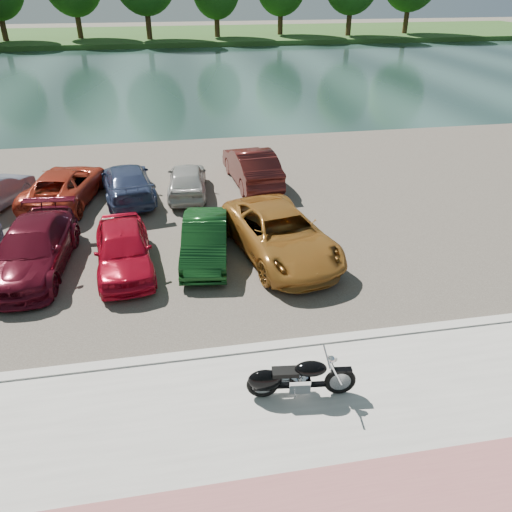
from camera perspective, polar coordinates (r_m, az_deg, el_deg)
The scene contains 15 objects.
ground at distance 10.90m, azimuth 2.72°, elevation -17.45°, with size 200.00×200.00×0.00m, color #595447.
promenade at distance 10.22m, azimuth 4.03°, elevation -21.27°, with size 60.00×6.00×0.10m, color #A4A09A.
kerb at distance 12.27m, azimuth 0.67°, elevation -10.51°, with size 60.00×0.30×0.14m, color #A4A09A.
parking_lot at distance 19.96m, azimuth -4.17°, elevation 5.98°, with size 60.00×18.00×0.04m, color #433C36.
river at distance 47.93m, azimuth -8.35°, elevation 19.65°, with size 120.00×40.00×0.00m, color #1A302B.
far_bank at distance 79.62m, azimuth -9.62°, elevation 23.60°, with size 120.00×24.00×0.60m, color #2C4E1B.
motorcycle at distance 10.80m, azimuth 4.05°, elevation -13.82°, with size 2.33×0.75×1.05m.
car_3 at distance 16.45m, azimuth -24.13°, elevation 0.76°, with size 2.01×4.94×1.43m, color #4C0A18.
car_4 at distance 15.58m, azimuth -14.94°, elevation 0.81°, with size 1.65×4.10×1.40m, color #B20B22.
car_5 at distance 15.75m, azimuth -5.83°, elevation 1.83°, with size 1.37×3.93×1.29m, color #0E3613.
car_6 at distance 15.82m, azimuth 2.82°, elevation 2.51°, with size 2.49×5.40×1.50m, color #A36725.
car_10 at distance 21.19m, azimuth -21.03°, elevation 7.53°, with size 2.25×4.89×1.36m, color #A62F1B.
car_11 at distance 20.85m, azimuth -14.52°, elevation 8.20°, with size 1.88×4.62×1.34m, color navy.
car_12 at distance 20.70m, azimuth -7.88°, elevation 8.66°, with size 1.54×3.83×1.31m, color #B1AFAC.
car_13 at distance 21.72m, azimuth -0.51°, elevation 10.26°, with size 1.62×4.64×1.53m, color #441412.
Camera 1 is at (-1.79, -7.23, 7.95)m, focal length 35.00 mm.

